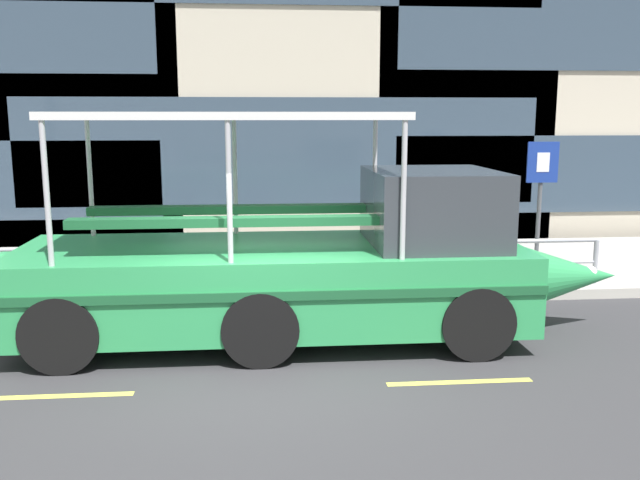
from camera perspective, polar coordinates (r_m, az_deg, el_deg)
name	(u,v)px	position (r m, az deg, el deg)	size (l,w,h in m)	color
ground_plane	(262,373)	(8.79, -4.83, -11.04)	(120.00, 120.00, 0.00)	#333335
sidewalk	(261,269)	(14.14, -4.98, -2.40)	(32.00, 4.80, 0.18)	#A8A59E
curb_edge	(261,301)	(11.72, -4.94, -5.08)	(32.00, 0.18, 0.18)	#B2ADA3
lane_centreline	(263,389)	(8.32, -4.81, -12.29)	(25.80, 0.12, 0.01)	#DBD64C
curb_guardrail	(286,259)	(11.90, -2.89, -1.57)	(11.38, 0.09, 0.84)	#9EA0A8
parking_sign	(541,185)	(13.54, 17.99, 4.37)	(0.60, 0.12, 2.54)	#4C4F54
duck_tour_boat	(308,266)	(9.86, -1.05, -2.23)	(8.93, 2.57, 3.25)	#2D9351
pedestrian_near_bow	(467,219)	(13.34, 12.15, 1.70)	(0.32, 0.47, 1.77)	#1E2338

